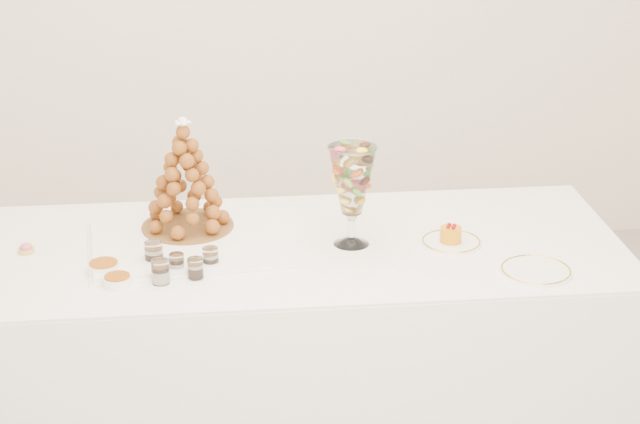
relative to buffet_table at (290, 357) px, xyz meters
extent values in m
cube|color=white|center=(0.00, 0.00, -0.01)|extent=(2.25, 0.94, 0.83)
cube|color=white|center=(0.00, 0.00, 0.42)|extent=(2.23, 0.94, 0.01)
cube|color=white|center=(-0.32, 0.04, 0.43)|extent=(0.67, 0.53, 0.02)
cylinder|color=white|center=(0.21, -0.01, 0.43)|extent=(0.12, 0.12, 0.02)
cylinder|color=white|center=(0.21, -0.01, 0.48)|extent=(0.03, 0.03, 0.08)
sphere|color=white|center=(0.21, -0.01, 0.52)|extent=(0.04, 0.04, 0.04)
cylinder|color=white|center=(0.54, -0.05, 0.43)|extent=(0.20, 0.20, 0.01)
cylinder|color=white|center=(0.75, -0.30, 0.43)|extent=(0.22, 0.22, 0.01)
cylinder|color=tan|center=(-0.85, 0.05, 0.43)|extent=(0.05, 0.05, 0.02)
ellipsoid|color=#CA5372|center=(-0.85, 0.05, 0.44)|extent=(0.04, 0.04, 0.02)
cylinder|color=white|center=(-0.44, -0.09, 0.46)|extent=(0.06, 0.06, 0.08)
cylinder|color=white|center=(-0.36, -0.16, 0.45)|extent=(0.06, 0.06, 0.06)
cylinder|color=white|center=(-0.26, -0.14, 0.46)|extent=(0.06, 0.06, 0.07)
cylinder|color=white|center=(-0.41, -0.23, 0.46)|extent=(0.07, 0.07, 0.07)
cylinder|color=white|center=(-0.31, -0.20, 0.46)|extent=(0.06, 0.06, 0.06)
cylinder|color=white|center=(-0.59, -0.13, 0.44)|extent=(0.10, 0.10, 0.03)
cylinder|color=white|center=(-0.54, -0.22, 0.44)|extent=(0.09, 0.09, 0.03)
cylinder|color=brown|center=(-0.33, 0.15, 0.45)|extent=(0.31, 0.31, 0.01)
cone|color=brown|center=(-0.33, 0.15, 0.64)|extent=(0.31, 0.31, 0.37)
sphere|color=white|center=(-0.33, 0.15, 0.81)|extent=(0.04, 0.04, 0.04)
cylinder|color=orange|center=(0.53, -0.06, 0.46)|extent=(0.07, 0.07, 0.05)
sphere|color=maroon|center=(0.55, -0.05, 0.49)|extent=(0.01, 0.01, 0.01)
sphere|color=maroon|center=(0.53, -0.04, 0.49)|extent=(0.01, 0.01, 0.01)
sphere|color=maroon|center=(0.52, -0.06, 0.49)|extent=(0.01, 0.01, 0.01)
sphere|color=maroon|center=(0.54, -0.07, 0.49)|extent=(0.01, 0.01, 0.01)
camera|label=1|loc=(-0.31, -3.20, 1.87)|focal=60.00mm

